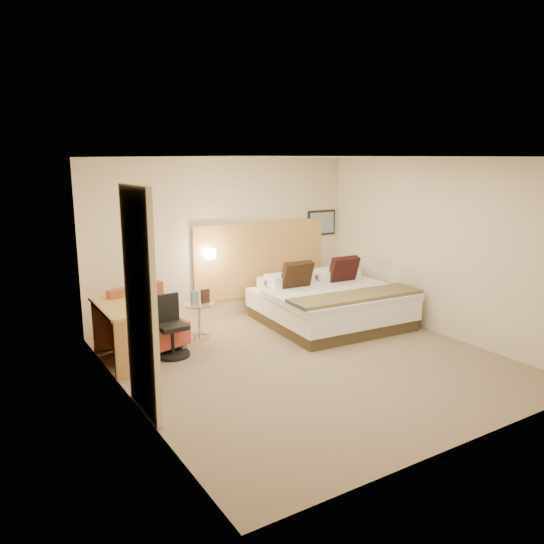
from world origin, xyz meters
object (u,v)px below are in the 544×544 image
lounge_chair (147,326)px  desk (124,317)px  desk_chair (171,331)px  side_table (199,319)px  bed (330,303)px

lounge_chair → desk: (-0.38, -0.24, 0.26)m
desk → desk_chair: size_ratio=1.52×
desk → side_table: bearing=15.9°
lounge_chair → desk_chair: size_ratio=1.22×
lounge_chair → side_table: lounge_chair is taller
desk → desk_chair: desk_chair is taller
desk_chair → bed: bearing=0.4°
bed → desk_chair: 2.77m
side_table → bed: bearing=-11.8°
lounge_chair → side_table: 0.87m
side_table → lounge_chair: bearing=-172.7°
lounge_chair → desk: size_ratio=0.80×
lounge_chair → side_table: size_ratio=1.90×
bed → lounge_chair: (-3.00, 0.34, 0.02)m
desk_chair → desk: bearing=169.3°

